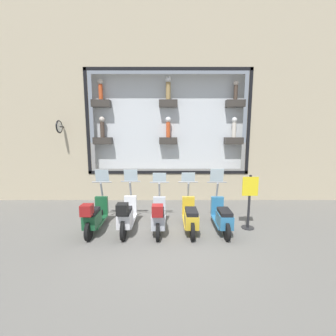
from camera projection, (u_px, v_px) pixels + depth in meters
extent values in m
plane|color=#66635E|center=(169.00, 238.00, 5.97)|extent=(120.00, 120.00, 0.00)
cube|color=tan|center=(168.00, 186.00, 9.44)|extent=(0.40, 6.49, 1.12)
cube|color=black|center=(168.00, 69.00, 8.52)|extent=(0.04, 6.49, 0.12)
cube|color=black|center=(168.00, 172.00, 9.14)|extent=(0.04, 6.49, 0.12)
cube|color=black|center=(249.00, 122.00, 8.83)|extent=(0.04, 0.12, 4.12)
cube|color=black|center=(87.00, 122.00, 8.83)|extent=(0.04, 0.12, 4.12)
cube|color=silver|center=(168.00, 123.00, 9.38)|extent=(0.04, 6.25, 3.88)
cube|color=#38332D|center=(235.00, 104.00, 9.05)|extent=(0.36, 0.74, 0.28)
cylinder|color=#47382D|center=(236.00, 93.00, 8.99)|extent=(0.15, 0.15, 0.56)
sphere|color=beige|center=(236.00, 83.00, 8.93)|extent=(0.20, 0.20, 0.20)
cube|color=#38332D|center=(168.00, 104.00, 9.05)|extent=(0.36, 0.74, 0.28)
cylinder|color=#9E7F4C|center=(168.00, 91.00, 8.98)|extent=(0.19, 0.19, 0.67)
sphere|color=white|center=(168.00, 79.00, 8.91)|extent=(0.24, 0.24, 0.24)
cube|color=#38332D|center=(101.00, 104.00, 9.05)|extent=(0.36, 0.74, 0.28)
cylinder|color=#CC4C23|center=(101.00, 92.00, 8.98)|extent=(0.17, 0.17, 0.60)
sphere|color=beige|center=(100.00, 82.00, 8.92)|extent=(0.21, 0.21, 0.21)
cube|color=#38332D|center=(234.00, 141.00, 9.28)|extent=(0.36, 0.74, 0.28)
cylinder|color=silver|center=(234.00, 130.00, 9.22)|extent=(0.17, 0.17, 0.60)
sphere|color=white|center=(234.00, 120.00, 9.15)|extent=(0.22, 0.22, 0.22)
cube|color=#38332D|center=(168.00, 141.00, 9.28)|extent=(0.36, 0.74, 0.28)
cylinder|color=#CC4C23|center=(168.00, 130.00, 9.21)|extent=(0.17, 0.17, 0.61)
sphere|color=white|center=(168.00, 119.00, 9.15)|extent=(0.22, 0.22, 0.22)
cube|color=#38332D|center=(103.00, 141.00, 9.28)|extent=(0.36, 0.74, 0.28)
cylinder|color=#47382D|center=(102.00, 130.00, 9.21)|extent=(0.17, 0.17, 0.62)
sphere|color=beige|center=(102.00, 119.00, 9.14)|extent=(0.22, 0.22, 0.22)
cylinder|color=black|center=(61.00, 127.00, 8.69)|extent=(0.35, 0.05, 0.05)
torus|color=black|center=(59.00, 127.00, 8.52)|extent=(0.50, 0.05, 0.50)
cylinder|color=white|center=(59.00, 127.00, 8.52)|extent=(0.41, 0.03, 0.41)
cylinder|color=black|center=(216.00, 213.00, 7.11)|extent=(0.48, 0.09, 0.48)
cylinder|color=black|center=(227.00, 231.00, 5.80)|extent=(0.48, 0.09, 0.48)
cube|color=teal|center=(221.00, 222.00, 6.46)|extent=(1.02, 0.39, 0.06)
cube|color=teal|center=(224.00, 220.00, 6.06)|extent=(0.61, 0.35, 0.36)
cube|color=black|center=(225.00, 212.00, 6.02)|extent=(0.58, 0.31, 0.10)
cube|color=teal|center=(217.00, 206.00, 6.95)|extent=(0.12, 0.37, 0.56)
cylinder|color=gray|center=(217.00, 189.00, 6.94)|extent=(0.20, 0.06, 0.45)
cylinder|color=gray|center=(217.00, 182.00, 6.98)|extent=(0.04, 0.60, 0.04)
cube|color=silver|center=(217.00, 175.00, 6.98)|extent=(0.10, 0.42, 0.42)
cylinder|color=black|center=(188.00, 213.00, 7.10)|extent=(0.49, 0.09, 0.49)
cylinder|color=black|center=(192.00, 231.00, 5.81)|extent=(0.49, 0.09, 0.49)
cube|color=gold|center=(190.00, 222.00, 6.46)|extent=(1.02, 0.39, 0.06)
cube|color=gold|center=(191.00, 220.00, 6.05)|extent=(0.61, 0.35, 0.36)
cube|color=black|center=(191.00, 212.00, 6.02)|extent=(0.58, 0.31, 0.10)
cube|color=gold|center=(188.00, 205.00, 6.94)|extent=(0.12, 0.37, 0.56)
cylinder|color=gray|center=(188.00, 189.00, 6.94)|extent=(0.20, 0.06, 0.45)
cylinder|color=gray|center=(188.00, 182.00, 6.97)|extent=(0.04, 0.60, 0.04)
cube|color=silver|center=(188.00, 177.00, 6.99)|extent=(0.08, 0.42, 0.30)
cylinder|color=black|center=(160.00, 213.00, 7.11)|extent=(0.47, 0.09, 0.47)
cylinder|color=black|center=(158.00, 232.00, 5.80)|extent=(0.47, 0.09, 0.47)
cube|color=#B7BCC6|center=(159.00, 222.00, 6.46)|extent=(1.02, 0.39, 0.06)
cube|color=#B7BCC6|center=(158.00, 220.00, 6.05)|extent=(0.61, 0.35, 0.36)
cube|color=black|center=(158.00, 212.00, 6.02)|extent=(0.58, 0.31, 0.10)
cube|color=#B7BCC6|center=(159.00, 206.00, 6.94)|extent=(0.12, 0.37, 0.56)
cylinder|color=gray|center=(159.00, 190.00, 6.94)|extent=(0.20, 0.06, 0.45)
cylinder|color=gray|center=(159.00, 182.00, 6.97)|extent=(0.04, 0.60, 0.04)
cube|color=silver|center=(159.00, 177.00, 6.99)|extent=(0.08, 0.42, 0.29)
cube|color=maroon|center=(158.00, 210.00, 5.66)|extent=(0.28, 0.28, 0.28)
cylinder|color=black|center=(131.00, 213.00, 7.08)|extent=(0.53, 0.09, 0.53)
cylinder|color=black|center=(123.00, 230.00, 5.82)|extent=(0.53, 0.09, 0.53)
cube|color=silver|center=(128.00, 221.00, 6.45)|extent=(1.02, 0.39, 0.06)
cube|color=silver|center=(125.00, 219.00, 6.05)|extent=(0.61, 0.35, 0.36)
cube|color=black|center=(125.00, 211.00, 6.01)|extent=(0.58, 0.31, 0.10)
cube|color=silver|center=(131.00, 205.00, 6.94)|extent=(0.12, 0.37, 0.56)
cylinder|color=gray|center=(130.00, 189.00, 6.93)|extent=(0.20, 0.06, 0.45)
cylinder|color=gray|center=(131.00, 181.00, 6.97)|extent=(0.04, 0.60, 0.04)
cube|color=silver|center=(131.00, 175.00, 6.98)|extent=(0.09, 0.42, 0.37)
cube|color=black|center=(122.00, 209.00, 5.68)|extent=(0.28, 0.28, 0.28)
cylinder|color=black|center=(103.00, 213.00, 7.09)|extent=(0.49, 0.09, 0.49)
cylinder|color=black|center=(89.00, 231.00, 5.80)|extent=(0.49, 0.09, 0.49)
cube|color=#19512D|center=(97.00, 222.00, 6.45)|extent=(1.02, 0.38, 0.06)
cube|color=#19512D|center=(92.00, 220.00, 6.05)|extent=(0.61, 0.35, 0.36)
cube|color=black|center=(91.00, 212.00, 6.01)|extent=(0.58, 0.31, 0.10)
cube|color=#19512D|center=(102.00, 205.00, 6.94)|extent=(0.12, 0.37, 0.56)
cylinder|color=gray|center=(102.00, 189.00, 6.93)|extent=(0.20, 0.06, 0.45)
cylinder|color=gray|center=(102.00, 182.00, 6.97)|extent=(0.04, 0.61, 0.04)
cube|color=silver|center=(102.00, 176.00, 6.98)|extent=(0.10, 0.42, 0.39)
cube|color=maroon|center=(87.00, 210.00, 5.66)|extent=(0.28, 0.28, 0.28)
cylinder|color=#232326|center=(248.00, 228.00, 6.59)|extent=(0.36, 0.36, 0.02)
cylinder|color=#232326|center=(249.00, 202.00, 6.47)|extent=(0.07, 0.07, 1.58)
cube|color=yellow|center=(250.00, 186.00, 6.37)|extent=(0.03, 0.45, 0.55)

